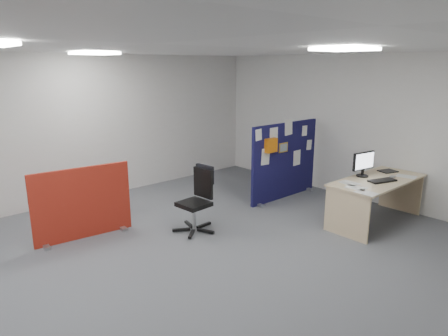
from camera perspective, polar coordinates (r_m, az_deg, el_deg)
floor at (r=5.01m, az=-8.83°, el=-15.42°), size 9.00×9.00×0.00m
ceiling at (r=4.36m, az=-10.25°, el=17.10°), size 9.00×7.00×0.02m
wall_back at (r=7.64m, az=-23.76°, el=4.68°), size 9.00×0.02×2.70m
wall_right at (r=7.82m, az=19.65°, el=5.26°), size 0.02×7.00×2.70m
ceiling_lights at (r=5.10m, az=-11.02°, el=16.30°), size 4.10×4.10×0.04m
navy_divider at (r=7.66m, az=8.60°, el=1.10°), size 1.76×0.30×1.52m
main_desk at (r=6.86m, az=20.68°, el=-2.80°), size 1.78×0.79×0.73m
monitor_main at (r=6.83m, az=19.30°, el=0.69°), size 0.46×0.19×0.41m
keyboard at (r=6.69m, az=21.67°, el=-1.69°), size 0.48×0.31×0.02m
mouse at (r=6.96m, az=22.91°, el=-1.19°), size 0.10×0.06×0.03m
paper_tray at (r=7.35m, az=22.36°, el=-0.41°), size 0.33×0.30×0.01m
red_divider at (r=6.20m, az=-19.54°, el=-4.86°), size 1.42×0.30×1.07m
office_chair at (r=6.13m, az=-3.65°, el=-3.86°), size 0.64×0.66×0.99m
desk_papers at (r=6.44m, az=20.17°, el=-2.25°), size 1.53×0.74×0.00m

